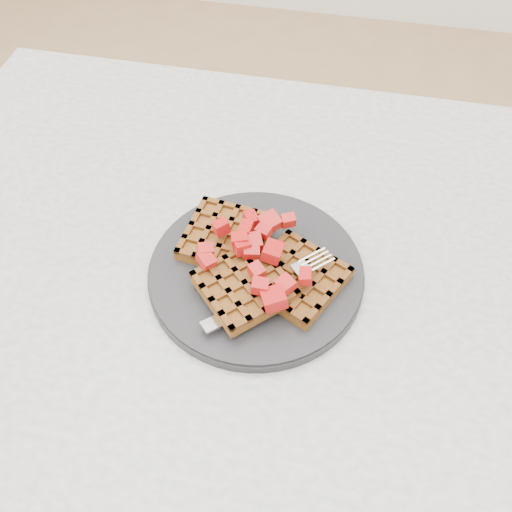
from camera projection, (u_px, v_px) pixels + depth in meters
The scene contains 6 objects.
ground at pixel (295, 479), 1.27m from camera, with size 4.00×4.00×0.00m, color tan.
table at pixel (321, 334), 0.77m from camera, with size 1.20×0.80×0.75m.
plate at pixel (256, 272), 0.69m from camera, with size 0.26×0.26×0.02m, color black.
waffles at pixel (255, 265), 0.67m from camera, with size 0.21×0.19×0.03m.
strawberry_pile at pixel (256, 248), 0.65m from camera, with size 0.15×0.15×0.02m, color #950105, non-canonical shape.
fork at pixel (277, 291), 0.65m from camera, with size 0.02×0.18×0.02m, color silver, non-canonical shape.
Camera 1 is at (-0.01, -0.40, 1.31)m, focal length 40.00 mm.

